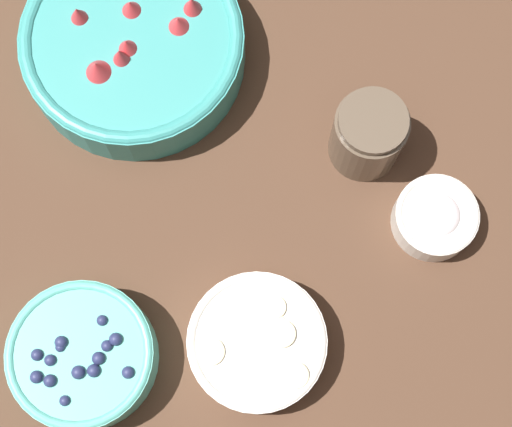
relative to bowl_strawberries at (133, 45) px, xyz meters
name	(u,v)px	position (x,y,z in m)	size (l,w,h in m)	color
ground_plane	(207,225)	(-0.13, 0.19, -0.04)	(4.00, 4.00, 0.00)	#4C3323
bowl_strawberries	(133,45)	(0.00, 0.00, 0.00)	(0.27, 0.27, 0.08)	teal
bowl_blueberries	(83,356)	(-0.03, 0.37, 0.00)	(0.16, 0.16, 0.07)	#56B7A8
bowl_bananas	(257,343)	(-0.21, 0.32, -0.01)	(0.16, 0.16, 0.05)	white
bowl_cream	(435,217)	(-0.39, 0.14, -0.01)	(0.10, 0.10, 0.05)	silver
jar_chocolate	(368,136)	(-0.29, 0.06, 0.01)	(0.09, 0.09, 0.10)	brown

